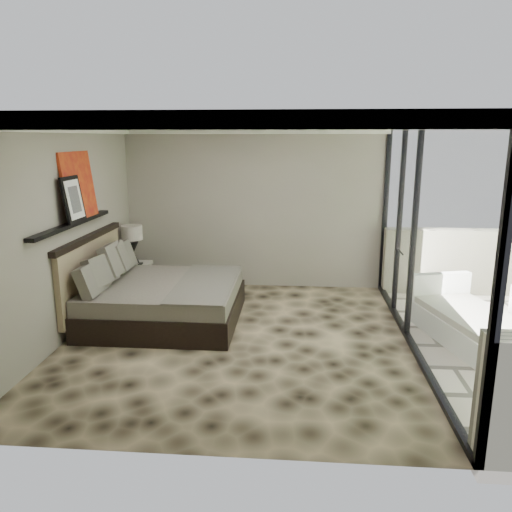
# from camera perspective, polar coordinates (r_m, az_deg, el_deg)

# --- Properties ---
(floor) EXTENTS (5.00, 5.00, 0.00)m
(floor) POSITION_cam_1_polar(r_m,az_deg,el_deg) (6.71, -2.08, -9.47)
(floor) COLOR black
(floor) RESTS_ON ground
(ceiling) EXTENTS (4.50, 5.00, 0.02)m
(ceiling) POSITION_cam_1_polar(r_m,az_deg,el_deg) (6.18, -2.30, 15.10)
(ceiling) COLOR silver
(ceiling) RESTS_ON back_wall
(back_wall) EXTENTS (4.50, 0.02, 2.80)m
(back_wall) POSITION_cam_1_polar(r_m,az_deg,el_deg) (8.74, -0.22, 5.48)
(back_wall) COLOR gray
(back_wall) RESTS_ON floor
(left_wall) EXTENTS (0.02, 5.00, 2.80)m
(left_wall) POSITION_cam_1_polar(r_m,az_deg,el_deg) (6.93, -20.92, 2.50)
(left_wall) COLOR gray
(left_wall) RESTS_ON floor
(glass_wall) EXTENTS (0.08, 5.00, 2.80)m
(glass_wall) POSITION_cam_1_polar(r_m,az_deg,el_deg) (6.43, 18.16, 1.92)
(glass_wall) COLOR white
(glass_wall) RESTS_ON floor
(picture_ledge) EXTENTS (0.12, 2.20, 0.05)m
(picture_ledge) POSITION_cam_1_polar(r_m,az_deg,el_deg) (6.98, -20.19, 3.46)
(picture_ledge) COLOR black
(picture_ledge) RESTS_ON left_wall
(bed) EXTENTS (2.16, 2.09, 1.19)m
(bed) POSITION_cam_1_polar(r_m,az_deg,el_deg) (7.37, -11.18, -4.66)
(bed) COLOR black
(bed) RESTS_ON floor
(nightstand) EXTENTS (0.51, 0.51, 0.47)m
(nightstand) POSITION_cam_1_polar(r_m,az_deg,el_deg) (8.80, -13.48, -2.59)
(nightstand) COLOR black
(nightstand) RESTS_ON floor
(table_lamp) EXTENTS (0.35, 0.35, 0.65)m
(table_lamp) POSITION_cam_1_polar(r_m,az_deg,el_deg) (8.68, -13.96, 1.89)
(table_lamp) COLOR black
(table_lamp) RESTS_ON nightstand
(abstract_canvas) EXTENTS (0.13, 0.90, 0.90)m
(abstract_canvas) POSITION_cam_1_polar(r_m,az_deg,el_deg) (7.19, -19.64, 7.60)
(abstract_canvas) COLOR #AA330E
(abstract_canvas) RESTS_ON picture_ledge
(framed_print) EXTENTS (0.11, 0.50, 0.60)m
(framed_print) POSITION_cam_1_polar(r_m,az_deg,el_deg) (6.90, -20.17, 6.09)
(framed_print) COLOR black
(framed_print) RESTS_ON picture_ledge
(lounger) EXTENTS (1.32, 1.96, 0.70)m
(lounger) POSITION_cam_1_polar(r_m,az_deg,el_deg) (7.19, 23.23, -7.14)
(lounger) COLOR white
(lounger) RESTS_ON terrace_slab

